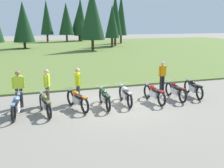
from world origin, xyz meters
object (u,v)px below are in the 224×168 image
object	(u,v)px
motorcycle_red	(154,93)
motorcycle_black	(193,88)
motorcycle_sky_blue	(16,106)
rider_checking_bike	(47,85)
motorcycle_olive	(45,104)
rider_near_row_end	(78,83)
rider_with_back_turned	(162,75)
motorcycle_orange	(77,99)
rider_in_hivis_vest	(18,87)
motorcycle_british_green	(105,98)
motorcycle_silver	(125,95)
motorcycle_maroon	(175,90)

from	to	relation	value
motorcycle_red	motorcycle_black	distance (m)	2.43
motorcycle_sky_blue	rider_checking_bike	size ratio (longest dim) A/B	1.25
motorcycle_olive	rider_near_row_end	size ratio (longest dim) A/B	1.26
rider_with_back_turned	motorcycle_orange	bearing A→B (deg)	-162.20
motorcycle_red	rider_near_row_end	distance (m)	3.66
rider_in_hivis_vest	rider_checking_bike	world-z (taller)	same
motorcycle_british_green	motorcycle_silver	size ratio (longest dim) A/B	1.00
rider_near_row_end	rider_with_back_turned	distance (m)	4.90
motorcycle_sky_blue	rider_near_row_end	size ratio (longest dim) A/B	1.25
motorcycle_silver	rider_with_back_turned	bearing A→B (deg)	29.36
motorcycle_british_green	motorcycle_black	size ratio (longest dim) A/B	1.01
motorcycle_red	motorcycle_black	world-z (taller)	same
motorcycle_orange	motorcycle_olive	bearing A→B (deg)	-171.20
motorcycle_sky_blue	rider_with_back_turned	xyz separation A→B (m)	(7.60, 1.75, 0.51)
motorcycle_orange	motorcycle_black	size ratio (longest dim) A/B	0.98
rider_in_hivis_vest	rider_checking_bike	bearing A→B (deg)	-0.39
motorcycle_british_green	rider_with_back_turned	xyz separation A→B (m)	(3.84, 1.72, 0.51)
motorcycle_olive	rider_checking_bike	xyz separation A→B (m)	(0.22, 1.27, 0.51)
motorcycle_red	rider_in_hivis_vest	world-z (taller)	rider_in_hivis_vest
motorcycle_red	rider_near_row_end	bearing A→B (deg)	163.68
motorcycle_silver	motorcycle_maroon	size ratio (longest dim) A/B	1.00
motorcycle_silver	motorcycle_maroon	bearing A→B (deg)	-0.57
rider_near_row_end	motorcycle_red	bearing A→B (deg)	-16.32
rider_checking_bike	motorcycle_sky_blue	bearing A→B (deg)	-139.00
rider_checking_bike	rider_near_row_end	bearing A→B (deg)	-5.60
motorcycle_black	rider_checking_bike	xyz separation A→B (m)	(-7.29, 0.84, 0.51)
motorcycle_maroon	rider_checking_bike	xyz separation A→B (m)	(-6.13, 1.01, 0.51)
motorcycle_orange	rider_with_back_turned	bearing A→B (deg)	17.80
motorcycle_orange	motorcycle_maroon	xyz separation A→B (m)	(4.96, 0.04, 0.00)
motorcycle_sky_blue	motorcycle_red	xyz separation A→B (m)	(6.24, 0.02, 0.00)
motorcycle_orange	rider_near_row_end	distance (m)	1.07
motorcycle_black	motorcycle_olive	bearing A→B (deg)	-176.71
motorcycle_british_green	motorcycle_black	world-z (taller)	same
motorcycle_maroon	rider_checking_bike	size ratio (longest dim) A/B	1.26
motorcycle_red	rider_near_row_end	xyz separation A→B (m)	(-3.48, 1.02, 0.51)
motorcycle_black	motorcycle_maroon	bearing A→B (deg)	-171.58
motorcycle_british_green	rider_near_row_end	distance (m)	1.51
motorcycle_olive	motorcycle_silver	distance (m)	3.71
motorcycle_british_green	motorcycle_black	distance (m)	4.89
motorcycle_orange	motorcycle_maroon	bearing A→B (deg)	0.50
motorcycle_british_green	motorcycle_olive	bearing A→B (deg)	-177.29
rider_in_hivis_vest	motorcycle_sky_blue	bearing A→B (deg)	-95.34
motorcycle_maroon	rider_with_back_turned	distance (m)	1.67
motorcycle_maroon	motorcycle_british_green	bearing A→B (deg)	-177.91
rider_near_row_end	rider_checking_bike	distance (m)	1.41
motorcycle_sky_blue	motorcycle_orange	bearing A→B (deg)	2.73
motorcycle_maroon	rider_near_row_end	xyz separation A→B (m)	(-4.73, 0.88, 0.51)
motorcycle_sky_blue	motorcycle_olive	bearing A→B (deg)	-4.86
motorcycle_british_green	motorcycle_orange	bearing A→B (deg)	175.70
motorcycle_olive	motorcycle_sky_blue	bearing A→B (deg)	175.14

